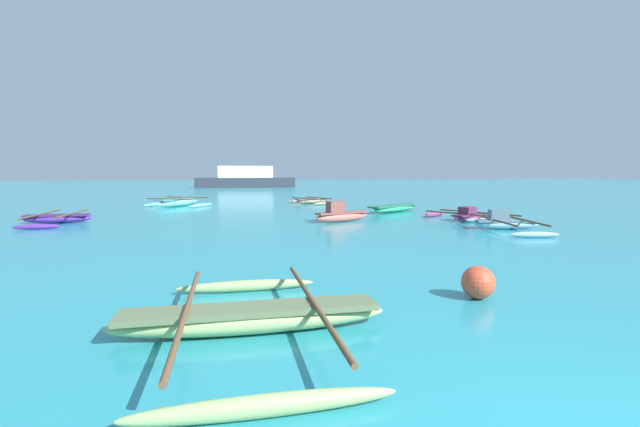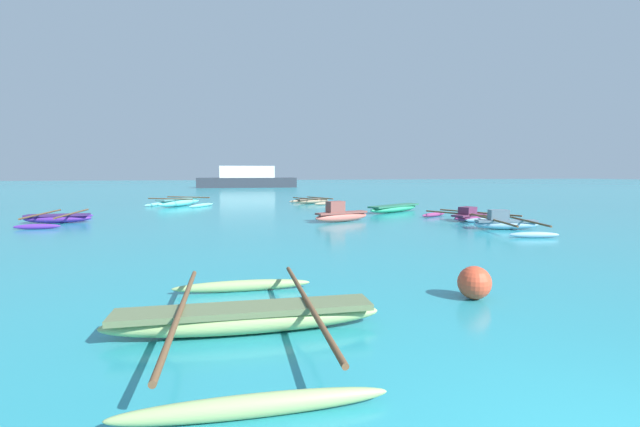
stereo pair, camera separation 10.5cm
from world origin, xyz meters
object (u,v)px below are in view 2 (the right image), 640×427
object	(u,v)px
moored_boat_5	(246,319)
moored_boat_3	(313,201)
moored_boat_0	(471,216)
moored_boat_4	(180,202)
moored_boat_7	(505,223)
distant_ferry	(247,179)
moored_boat_1	(58,218)
moored_boat_2	(394,208)
moored_boat_6	(341,214)
mooring_buoy_0	(474,283)

from	to	relation	value
moored_boat_5	moored_boat_3	bearing A→B (deg)	77.27
moored_boat_0	moored_boat_4	xyz separation A→B (m)	(-13.19, 11.25, 0.06)
moored_boat_7	distant_ferry	bearing A→B (deg)	111.27
moored_boat_1	moored_boat_7	world-z (taller)	moored_boat_7
moored_boat_2	moored_boat_6	world-z (taller)	moored_boat_6
moored_boat_5	moored_boat_0	bearing A→B (deg)	48.51
moored_boat_0	moored_boat_1	size ratio (longest dim) A/B	1.05
moored_boat_2	moored_boat_5	xyz separation A→B (m)	(-8.78, -15.66, -0.03)
moored_boat_7	moored_boat_6	bearing A→B (deg)	158.18
moored_boat_2	distant_ferry	distance (m)	40.00
moored_boat_2	mooring_buoy_0	distance (m)	15.82
moored_boat_3	moored_boat_7	size ratio (longest dim) A/B	0.77
moored_boat_0	moored_boat_2	xyz separation A→B (m)	(-1.67, 4.53, 0.01)
moored_boat_0	moored_boat_2	bearing A→B (deg)	84.52
moored_boat_3	moored_boat_7	bearing A→B (deg)	-98.30
mooring_buoy_0	moored_boat_5	bearing A→B (deg)	-170.38
moored_boat_3	moored_boat_6	xyz separation A→B (m)	(-1.12, -10.78, 0.13)
moored_boat_2	moored_boat_6	size ratio (longest dim) A/B	1.43
moored_boat_3	moored_boat_1	bearing A→B (deg)	-170.74
moored_boat_3	mooring_buoy_0	size ratio (longest dim) A/B	6.48
mooring_buoy_0	moored_boat_3	bearing A→B (deg)	84.69
moored_boat_7	mooring_buoy_0	size ratio (longest dim) A/B	8.41
moored_boat_7	distant_ferry	distance (m)	47.56
moored_boat_1	moored_boat_2	size ratio (longest dim) A/B	1.12
moored_boat_2	moored_boat_7	bearing A→B (deg)	-113.26
moored_boat_1	moored_boat_7	distance (m)	17.96
moored_boat_1	mooring_buoy_0	world-z (taller)	mooring_buoy_0
moored_boat_3	moored_boat_5	world-z (taller)	moored_boat_5
moored_boat_0	distant_ferry	world-z (taller)	distant_ferry
moored_boat_6	moored_boat_2	bearing A→B (deg)	22.76
moored_boat_4	distant_ferry	bearing A→B (deg)	19.84
moored_boat_2	moored_boat_4	bearing A→B (deg)	117.19
distant_ferry	moored_boat_2	bearing A→B (deg)	-82.44
moored_boat_5	distant_ferry	world-z (taller)	distant_ferry
moored_boat_2	moored_boat_5	world-z (taller)	moored_boat_5
moored_boat_7	moored_boat_5	bearing A→B (deg)	-127.24
distant_ferry	mooring_buoy_0	bearing A→B (deg)	-89.71
moored_boat_1	moored_boat_3	xyz separation A→B (m)	(12.75, 8.45, -0.02)
moored_boat_2	moored_boat_3	xyz separation A→B (m)	(-2.93, 7.04, -0.03)
moored_boat_3	moored_boat_0	bearing A→B (deg)	-92.58
moored_boat_6	mooring_buoy_0	world-z (taller)	moored_boat_6
moored_boat_2	distant_ferry	world-z (taller)	distant_ferry
mooring_buoy_0	distant_ferry	xyz separation A→B (m)	(-0.28, 54.65, 0.95)
moored_boat_1	distant_ferry	bearing A→B (deg)	76.55
moored_boat_6	distant_ferry	bearing A→B (deg)	71.67
moored_boat_3	moored_boat_4	distance (m)	8.59
moored_boat_7	distant_ferry	xyz separation A→B (m)	(-6.48, 47.10, 0.99)
moored_boat_4	moored_boat_7	distance (m)	19.07
moored_boat_3	moored_boat_4	size ratio (longest dim) A/B	0.86
moored_boat_0	moored_boat_7	bearing A→B (deg)	-124.49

